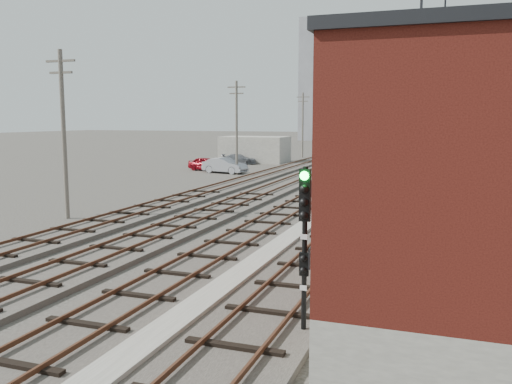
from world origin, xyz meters
The scene contains 23 objects.
ground centered at (0.00, 60.00, 0.00)m, with size 320.00×320.00×0.00m, color #282621.
track_right centered at (2.50, 39.00, 0.11)m, with size 3.20×90.00×0.39m.
track_mid_right centered at (-1.50, 39.00, 0.11)m, with size 3.20×90.00×0.39m.
track_mid_left centered at (-5.50, 39.00, 0.11)m, with size 3.20×90.00×0.39m.
track_left centered at (-9.50, 39.00, 0.11)m, with size 3.20×90.00×0.39m.
platform_curb centered at (0.50, 14.00, 0.13)m, with size 0.90×28.00×0.26m, color gray.
brick_building centered at (7.50, 12.00, 3.63)m, with size 6.54×12.20×7.22m.
lattice_tower centered at (5.50, 35.00, 7.50)m, with size 1.60×1.60×15.00m.
utility_pole_left_a centered at (-12.50, 20.00, 4.80)m, with size 1.80×0.24×9.00m.
utility_pole_left_b centered at (-12.50, 45.00, 4.80)m, with size 1.80×0.24×9.00m.
utility_pole_left_c centered at (-12.50, 70.00, 4.80)m, with size 1.80×0.24×9.00m.
utility_pole_right_a centered at (6.50, 28.00, 4.80)m, with size 1.80×0.24×9.00m.
utility_pole_right_b centered at (6.50, 58.00, 4.80)m, with size 1.80×0.24×9.00m.
apartment_left centered at (-18.00, 135.00, 15.00)m, with size 22.00×14.00×30.00m, color gray.
apartment_right centered at (8.00, 150.00, 13.00)m, with size 16.00×12.00×26.00m, color gray.
shed_left centered at (-16.00, 60.00, 1.60)m, with size 8.00×5.00×3.20m, color gray.
shed_right centered at (9.00, 70.00, 2.00)m, with size 6.00×6.00×4.00m, color gray.
signal_mast centered at (3.70, 8.62, 2.53)m, with size 0.40×0.42×4.26m.
switch_stand centered at (-1.63, 31.68, 0.60)m, with size 0.32×0.32×1.27m.
site_trailer centered at (-4.32, 58.36, 1.19)m, with size 5.66×2.54×2.37m.
car_red centered at (-16.98, 47.64, 0.71)m, with size 1.67×4.15×1.42m, color maroon.
car_silver centered at (-14.11, 45.84, 0.77)m, with size 1.62×4.65×1.53m, color #96979D.
car_grey centered at (-16.73, 56.42, 0.61)m, with size 1.70×4.18×1.21m, color slate.
Camera 1 is at (6.91, -3.89, 5.38)m, focal length 38.00 mm.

